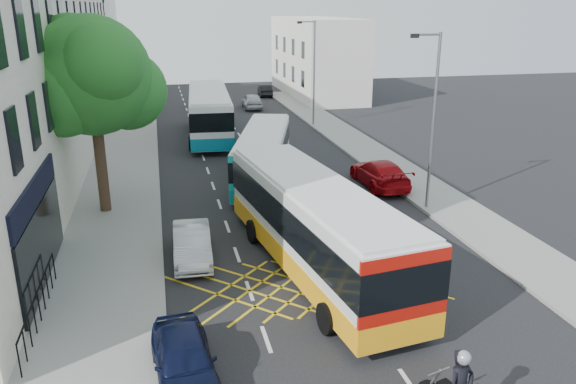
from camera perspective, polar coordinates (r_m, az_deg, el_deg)
pavement_left at (r=27.61m, az=-17.98°, el=-1.88°), size 5.00×70.00×0.15m
pavement_right at (r=30.52m, az=13.39°, el=0.46°), size 3.00×70.00×0.15m
terrace_main at (r=36.42m, az=-26.80°, el=12.63°), size 8.30×45.00×13.50m
terrace_far at (r=66.55m, az=-20.78°, el=13.65°), size 8.00×20.00×10.00m
building_right at (r=61.47m, az=2.87°, el=13.54°), size 6.00×18.00×8.00m
street_tree at (r=26.18m, az=-19.36°, el=10.97°), size 6.30×5.70×8.80m
lamp_near at (r=26.26m, az=14.41°, el=7.73°), size 1.45×0.15×8.00m
lamp_far at (r=44.79m, az=2.54°, el=12.51°), size 1.45×0.15×8.00m
railings at (r=18.72m, az=-23.98°, el=-10.37°), size 0.08×5.60×1.14m
bus_near at (r=20.10m, az=2.82°, el=-3.44°), size 4.34×12.11×3.33m
bus_mid at (r=30.79m, az=-2.51°, el=3.83°), size 5.03×10.26×2.81m
bus_far at (r=41.64m, az=-8.00°, el=7.98°), size 3.64×12.32×3.42m
parked_car_blue at (r=15.17m, az=-10.50°, el=-16.39°), size 1.82×3.92×1.30m
parked_car_silver at (r=21.67m, az=-9.72°, el=-5.20°), size 1.51×3.97×1.29m
red_hatchback at (r=30.36m, az=9.30°, el=1.89°), size 2.03×4.92×1.43m
distant_car_grey at (r=53.88m, az=-8.12°, el=9.12°), size 2.63×5.04×1.35m
distant_car_silver at (r=53.38m, az=-3.67°, el=9.22°), size 1.86×4.25×1.42m
distant_car_dark at (r=61.00m, az=-2.35°, el=10.30°), size 1.55×3.76×1.21m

